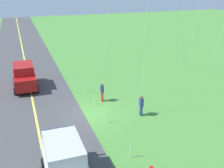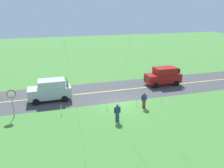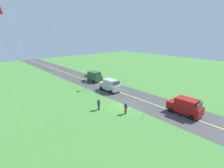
{
  "view_description": "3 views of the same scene",
  "coord_description": "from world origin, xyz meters",
  "px_view_note": "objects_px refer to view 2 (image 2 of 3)",
  "views": [
    {
      "loc": [
        17.97,
        -4.66,
        9.59
      ],
      "look_at": [
        1.16,
        1.33,
        2.67
      ],
      "focal_mm": 43.52,
      "sensor_mm": 36.0,
      "label": 1
    },
    {
      "loc": [
        7.22,
        20.61,
        9.37
      ],
      "look_at": [
        1.07,
        0.36,
        2.37
      ],
      "focal_mm": 37.08,
      "sensor_mm": 36.0,
      "label": 2
    },
    {
      "loc": [
        -16.34,
        16.71,
        10.41
      ],
      "look_at": [
        0.78,
        1.65,
        3.63
      ],
      "focal_mm": 27.15,
      "sensor_mm": 36.0,
      "label": 3
    }
  ],
  "objects_px": {
    "car_suv_foreground": "(50,90)",
    "car_parked_west_near": "(164,76)",
    "stop_sign": "(12,98)",
    "person_adult_near": "(117,112)",
    "person_adult_companion": "(144,99)"
  },
  "relations": [
    {
      "from": "car_suv_foreground",
      "to": "car_parked_west_near",
      "type": "relative_size",
      "value": 1.0
    },
    {
      "from": "car_suv_foreground",
      "to": "stop_sign",
      "type": "xyz_separation_m",
      "value": [
        3.38,
        3.05,
        0.65
      ]
    },
    {
      "from": "person_adult_near",
      "to": "stop_sign",
      "type": "bearing_deg",
      "value": 120.45
    },
    {
      "from": "car_suv_foreground",
      "to": "person_adult_near",
      "type": "xyz_separation_m",
      "value": [
        -5.25,
        6.64,
        -0.29
      ]
    },
    {
      "from": "car_parked_west_near",
      "to": "stop_sign",
      "type": "bearing_deg",
      "value": 13.82
    },
    {
      "from": "car_suv_foreground",
      "to": "car_parked_west_near",
      "type": "xyz_separation_m",
      "value": [
        -13.98,
        -1.22,
        0.0
      ]
    },
    {
      "from": "person_adult_companion",
      "to": "car_suv_foreground",
      "type": "bearing_deg",
      "value": -123.68
    },
    {
      "from": "car_suv_foreground",
      "to": "person_adult_near",
      "type": "relative_size",
      "value": 2.75
    },
    {
      "from": "car_suv_foreground",
      "to": "person_adult_near",
      "type": "distance_m",
      "value": 8.47
    },
    {
      "from": "car_suv_foreground",
      "to": "car_parked_west_near",
      "type": "distance_m",
      "value": 14.04
    },
    {
      "from": "car_parked_west_near",
      "to": "person_adult_near",
      "type": "relative_size",
      "value": 2.75
    },
    {
      "from": "car_suv_foreground",
      "to": "stop_sign",
      "type": "distance_m",
      "value": 4.6
    },
    {
      "from": "person_adult_near",
      "to": "person_adult_companion",
      "type": "xyz_separation_m",
      "value": [
        -3.4,
        -1.98,
        0.0
      ]
    },
    {
      "from": "car_suv_foreground",
      "to": "person_adult_companion",
      "type": "distance_m",
      "value": 9.83
    },
    {
      "from": "stop_sign",
      "to": "car_suv_foreground",
      "type": "bearing_deg",
      "value": -137.98
    }
  ]
}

